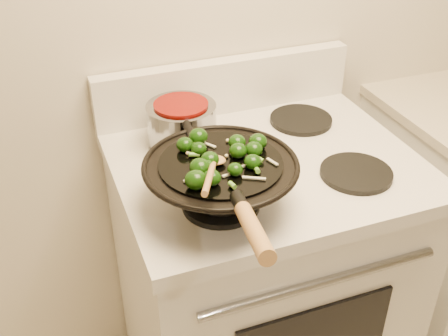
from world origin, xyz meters
name	(u,v)px	position (x,y,z in m)	size (l,w,h in m)	color
stove	(259,283)	(-0.25, 1.17, 0.47)	(0.78, 0.67, 1.08)	white
wok	(221,181)	(-0.43, 1.02, 0.99)	(0.35, 0.58, 0.20)	black
stirfry	(219,156)	(-0.44, 1.02, 1.06)	(0.23, 0.23, 0.04)	black
wooden_spoon	(212,169)	(-0.47, 0.96, 1.07)	(0.12, 0.22, 0.07)	#B17F46
saucepan	(182,122)	(-0.43, 1.32, 0.99)	(0.19, 0.30, 0.11)	gray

